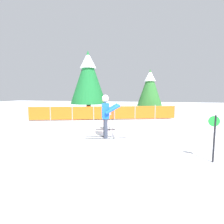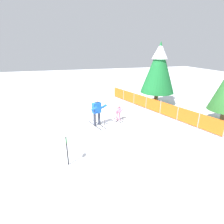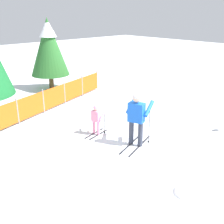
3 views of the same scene
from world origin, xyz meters
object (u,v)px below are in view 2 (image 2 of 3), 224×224
skier_child (119,111)px  conifer_far (159,67)px  trail_marker (67,147)px  skier_adult (97,109)px  safety_fence (153,105)px

skier_child → conifer_far: 5.35m
trail_marker → skier_adult: bearing=151.0°
safety_fence → conifer_far: 3.18m
conifer_far → trail_marker: 10.06m
skier_child → safety_fence: skier_child is taller
skier_child → conifer_far: (-2.41, 4.10, 2.45)m
skier_adult → safety_fence: skier_adult is taller
safety_fence → conifer_far: bearing=143.8°
skier_adult → safety_fence: 4.71m
skier_child → trail_marker: bearing=-54.0°
skier_adult → skier_child: size_ratio=1.64×
conifer_far → skier_adult: bearing=-63.2°
conifer_far → trail_marker: (6.28, -7.52, -2.28)m
trail_marker → skier_child: bearing=138.6°
safety_fence → conifer_far: (-1.52, 1.11, 2.56)m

